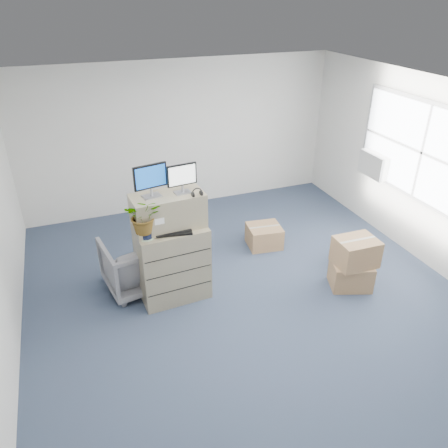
{
  "coord_description": "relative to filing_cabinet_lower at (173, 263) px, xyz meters",
  "views": [
    {
      "loc": [
        -2.06,
        -4.29,
        3.9
      ],
      "look_at": [
        -0.29,
        0.4,
        1.15
      ],
      "focal_mm": 35.0,
      "sensor_mm": 36.0,
      "label": 1
    }
  ],
  "objects": [
    {
      "name": "filing_cabinet_lower",
      "position": [
        0.0,
        0.0,
        0.0
      ],
      "size": [
        0.96,
        0.62,
        1.09
      ],
      "primitive_type": "cube",
      "rotation": [
        0.0,
        0.0,
        0.06
      ],
      "color": "tan",
      "rests_on": "ground"
    },
    {
      "name": "ac_unit",
      "position": [
        3.82,
        0.75,
        0.66
      ],
      "size": [
        0.24,
        0.6,
        0.4
      ],
      "primitive_type": "cube",
      "color": "silver",
      "rests_on": "wall_right"
    },
    {
      "name": "window",
      "position": [
        3.91,
        -0.15,
        1.16
      ],
      "size": [
        0.07,
        2.72,
        1.52
      ],
      "color": "gray",
      "rests_on": "wall_right"
    },
    {
      "name": "wall_right",
      "position": [
        3.96,
        -0.65,
        0.86
      ],
      "size": [
        0.02,
        7.0,
        2.8
      ],
      "primitive_type": "cube",
      "color": "silver",
      "rests_on": "ground"
    },
    {
      "name": "water_bottle",
      "position": [
        0.04,
        0.01,
        0.69
      ],
      "size": [
        0.09,
        0.09,
        0.3
      ],
      "primitive_type": "cylinder",
      "color": "#97999F",
      "rests_on": "filing_cabinet_lower"
    },
    {
      "name": "external_drive",
      "position": [
        0.31,
        0.16,
        0.57
      ],
      "size": [
        0.21,
        0.16,
        0.06
      ],
      "primitive_type": "cube",
      "rotation": [
        0.0,
        0.0,
        -0.08
      ],
      "color": "black",
      "rests_on": "filing_cabinet_lower"
    },
    {
      "name": "monitor_right",
      "position": [
        0.2,
        0.03,
        1.23
      ],
      "size": [
        0.4,
        0.17,
        0.39
      ],
      "rotation": [
        0.0,
        0.0,
        0.11
      ],
      "color": "#99999E",
      "rests_on": "filing_cabinet_upper"
    },
    {
      "name": "headphones",
      "position": [
        0.35,
        -0.11,
        1.05
      ],
      "size": [
        0.14,
        0.02,
        0.14
      ],
      "primitive_type": "torus",
      "rotation": [
        1.57,
        0.0,
        0.06
      ],
      "color": "black",
      "rests_on": "filing_cabinet_upper"
    },
    {
      "name": "filing_cabinet_upper",
      "position": [
        -0.0,
        0.05,
        0.78
      ],
      "size": [
        0.96,
        0.52,
        0.47
      ],
      "primitive_type": "cube",
      "rotation": [
        0.0,
        0.0,
        0.06
      ],
      "color": "tan",
      "rests_on": "filing_cabinet_lower"
    },
    {
      "name": "mouse",
      "position": [
        0.3,
        -0.11,
        0.56
      ],
      "size": [
        0.11,
        0.08,
        0.03
      ],
      "primitive_type": "ellipsoid",
      "rotation": [
        0.0,
        0.0,
        -0.21
      ],
      "color": "silver",
      "rests_on": "filing_cabinet_lower"
    },
    {
      "name": "phone_dock",
      "position": [
        -0.05,
        0.01,
        0.59
      ],
      "size": [
        0.07,
        0.06,
        0.14
      ],
      "rotation": [
        0.0,
        0.0,
        0.06
      ],
      "color": "silver",
      "rests_on": "filing_cabinet_lower"
    },
    {
      "name": "potted_plant",
      "position": [
        -0.35,
        -0.14,
        0.81
      ],
      "size": [
        0.57,
        0.6,
        0.47
      ],
      "rotation": [
        0.0,
        0.0,
        0.06
      ],
      "color": "#A1BF9A",
      "rests_on": "filing_cabinet_lower"
    },
    {
      "name": "office_chair",
      "position": [
        -0.47,
        0.38,
        -0.12
      ],
      "size": [
        0.95,
        0.9,
        0.86
      ],
      "primitive_type": "imported",
      "rotation": [
        0.0,
        0.0,
        3.3
      ],
      "color": "slate",
      "rests_on": "ground"
    },
    {
      "name": "tissue_box",
      "position": [
        0.36,
        0.1,
        0.65
      ],
      "size": [
        0.29,
        0.21,
        0.1
      ],
      "primitive_type": "cube",
      "rotation": [
        0.0,
        0.0,
        0.36
      ],
      "color": "#3A84C7",
      "rests_on": "external_drive"
    },
    {
      "name": "wall_back",
      "position": [
        0.95,
        2.86,
        0.86
      ],
      "size": [
        6.0,
        0.02,
        2.8
      ],
      "primitive_type": "cube",
      "color": "silver",
      "rests_on": "ground"
    },
    {
      "name": "keyboard",
      "position": [
        -0.02,
        -0.12,
        0.56
      ],
      "size": [
        0.56,
        0.32,
        0.03
      ],
      "primitive_type": "cube",
      "rotation": [
        0.0,
        0.0,
        -0.18
      ],
      "color": "black",
      "rests_on": "filing_cabinet_lower"
    },
    {
      "name": "cardboard_boxes",
      "position": [
        2.4,
        -0.21,
        -0.25
      ],
      "size": [
        1.78,
        2.07,
        0.79
      ],
      "color": "olive",
      "rests_on": "ground"
    },
    {
      "name": "ground",
      "position": [
        0.95,
        -0.65,
        -0.54
      ],
      "size": [
        7.0,
        7.0,
        0.0
      ],
      "primitive_type": "plane",
      "color": "#2A364C",
      "rests_on": "ground"
    },
    {
      "name": "monitor_left",
      "position": [
        -0.2,
        0.06,
        1.25
      ],
      "size": [
        0.43,
        0.21,
        0.43
      ],
      "rotation": [
        0.0,
        0.0,
        0.19
      ],
      "color": "#99999E",
      "rests_on": "filing_cabinet_upper"
    }
  ]
}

